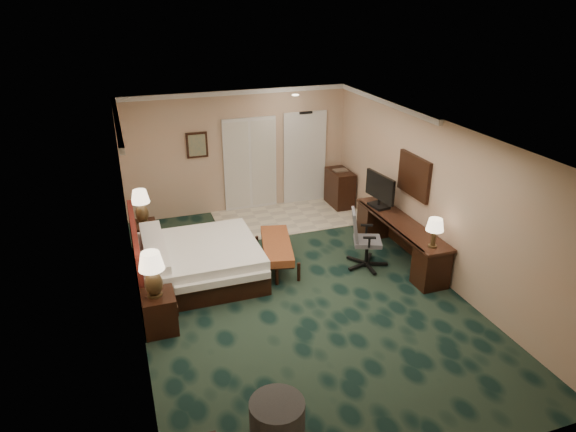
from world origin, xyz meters
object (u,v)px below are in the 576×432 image
object	(u,v)px
bed	(201,262)
lamp_near	(153,274)
tv	(380,191)
ottoman	(277,419)
lamp_far	(141,206)
minibar	(340,188)
desk	(399,240)
desk_chair	(368,239)
nightstand_near	(160,312)
bed_bench	(277,254)
nightstand_far	(145,238)

from	to	relation	value
bed	lamp_near	distance (m)	1.65
tv	ottoman	bearing A→B (deg)	-137.00
lamp_far	ottoman	world-z (taller)	lamp_far
lamp_near	minibar	distance (m)	5.75
desk	desk_chair	world-z (taller)	desk_chair
bed	desk	distance (m)	3.64
lamp_far	ottoman	distance (m)	5.23
lamp_far	lamp_near	bearing A→B (deg)	-91.00
tv	desk_chair	size ratio (longest dim) A/B	0.79
lamp_near	tv	distance (m)	4.69
lamp_far	tv	size ratio (longest dim) A/B	0.76
nightstand_near	desk_chair	distance (m)	3.82
tv	lamp_far	bearing A→B (deg)	159.24
minibar	nightstand_near	bearing A→B (deg)	-141.70
desk	tv	world-z (taller)	tv
desk	bed_bench	bearing A→B (deg)	168.67
ottoman	tv	distance (m)	5.30
bed_bench	desk_chair	size ratio (longest dim) A/B	1.31
nightstand_far	desk_chair	world-z (taller)	desk_chair
ottoman	bed_bench	bearing A→B (deg)	72.11
bed	nightstand_far	world-z (taller)	bed
lamp_far	desk	size ratio (longest dim) A/B	0.25
lamp_far	tv	world-z (taller)	tv
bed_bench	tv	xyz separation A→B (m)	(2.19, 0.31, 0.83)
nightstand_far	ottoman	distance (m)	5.13
bed	bed_bench	size ratio (longest dim) A/B	1.38
lamp_near	ottoman	world-z (taller)	lamp_near
bed	tv	world-z (taller)	tv
desk	tv	xyz separation A→B (m)	(-0.05, 0.76, 0.70)
nightstand_near	desk	distance (m)	4.52
nightstand_far	ottoman	xyz separation A→B (m)	(1.01, -5.03, -0.07)
lamp_near	lamp_far	world-z (taller)	lamp_near
desk	minibar	world-z (taller)	minibar
desk	tv	bearing A→B (deg)	94.13
nightstand_far	lamp_near	distance (m)	2.67
bed	nightstand_near	xyz separation A→B (m)	(-0.83, -1.26, -0.02)
ottoman	nightstand_far	bearing A→B (deg)	101.40
nightstand_near	bed_bench	distance (m)	2.54
lamp_near	minibar	xyz separation A→B (m)	(4.51, 3.53, -0.51)
lamp_near	lamp_far	xyz separation A→B (m)	(0.05, 2.65, -0.02)
nightstand_near	ottoman	bearing A→B (deg)	-67.32
bed_bench	lamp_near	bearing A→B (deg)	-137.75
lamp_near	lamp_far	bearing A→B (deg)	89.00
lamp_near	desk_chair	xyz separation A→B (m)	(3.77, 0.72, -0.39)
nightstand_far	lamp_far	bearing A→B (deg)	79.12
lamp_far	minibar	xyz separation A→B (m)	(4.46, 0.88, -0.50)
bed	desk_chair	bearing A→B (deg)	-10.42
lamp_near	bed_bench	xyz separation A→B (m)	(2.24, 1.25, -0.69)
nightstand_near	lamp_near	world-z (taller)	lamp_near
bed	lamp_near	size ratio (longest dim) A/B	2.86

